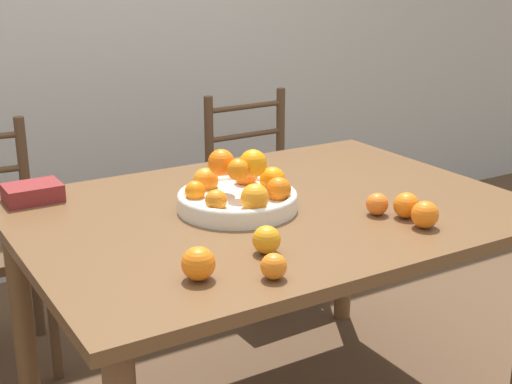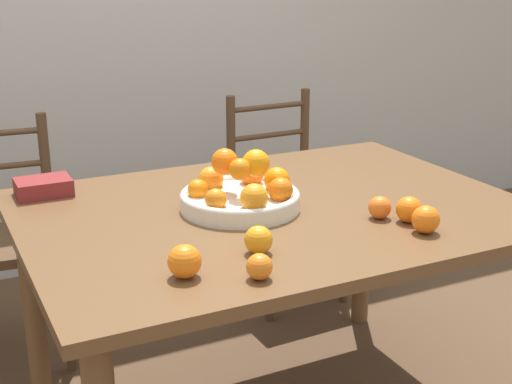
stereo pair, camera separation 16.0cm
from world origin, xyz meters
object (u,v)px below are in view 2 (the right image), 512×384
(orange_loose_5, at_px, (409,210))
(orange_loose_0, at_px, (259,267))
(chair_left, at_px, (3,244))
(orange_loose_3, at_px, (380,207))
(orange_loose_4, at_px, (185,261))
(orange_loose_1, at_px, (258,240))
(book_stack, at_px, (43,187))
(orange_loose_2, at_px, (426,219))
(fruit_bowl, at_px, (241,193))
(chair_right, at_px, (284,199))

(orange_loose_5, bearing_deg, orange_loose_0, -164.32)
(orange_loose_0, relative_size, chair_left, 0.07)
(orange_loose_3, height_order, orange_loose_5, orange_loose_5)
(orange_loose_0, xyz_separation_m, orange_loose_4, (-0.15, 0.09, 0.01))
(orange_loose_1, height_order, book_stack, orange_loose_1)
(orange_loose_2, relative_size, orange_loose_4, 0.96)
(fruit_bowl, xyz_separation_m, orange_loose_1, (-0.11, -0.33, -0.01))
(orange_loose_0, bearing_deg, orange_loose_1, 64.34)
(orange_loose_1, bearing_deg, chair_left, 113.18)
(orange_loose_3, bearing_deg, orange_loose_2, -73.66)
(orange_loose_3, bearing_deg, orange_loose_5, -48.01)
(orange_loose_2, distance_m, orange_loose_3, 0.16)
(chair_left, bearing_deg, orange_loose_2, -46.94)
(orange_loose_4, bearing_deg, orange_loose_0, -29.50)
(orange_loose_5, distance_m, chair_right, 1.21)
(orange_loose_0, distance_m, book_stack, 0.92)
(orange_loose_0, relative_size, orange_loose_5, 0.84)
(orange_loose_0, bearing_deg, chair_left, 108.34)
(orange_loose_2, distance_m, orange_loose_4, 0.69)
(chair_left, bearing_deg, fruit_bowl, -49.15)
(orange_loose_3, relative_size, chair_right, 0.07)
(fruit_bowl, bearing_deg, orange_loose_2, -47.63)
(chair_left, xyz_separation_m, book_stack, (0.10, -0.44, 0.34))
(fruit_bowl, bearing_deg, orange_loose_3, -37.95)
(orange_loose_0, relative_size, orange_loose_4, 0.78)
(fruit_bowl, bearing_deg, book_stack, 142.05)
(fruit_bowl, distance_m, book_stack, 0.64)
(orange_loose_1, xyz_separation_m, chair_right, (0.70, 1.16, -0.35))
(orange_loose_3, xyz_separation_m, orange_loose_4, (-0.64, -0.13, 0.01))
(fruit_bowl, bearing_deg, chair_right, 54.41)
(orange_loose_4, height_order, chair_right, chair_right)
(orange_loose_1, bearing_deg, chair_right, 58.81)
(orange_loose_3, relative_size, orange_loose_4, 0.81)
(fruit_bowl, height_order, orange_loose_5, fruit_bowl)
(orange_loose_5, bearing_deg, book_stack, 141.31)
(orange_loose_1, relative_size, orange_loose_4, 0.91)
(orange_loose_1, xyz_separation_m, orange_loose_4, (-0.22, -0.05, 0.00))
(orange_loose_2, xyz_separation_m, chair_left, (-0.97, 1.23, -0.35))
(chair_right, bearing_deg, fruit_bowl, -127.25)
(orange_loose_1, height_order, orange_loose_4, orange_loose_4)
(orange_loose_4, bearing_deg, fruit_bowl, 49.52)
(orange_loose_3, xyz_separation_m, book_stack, (-0.82, 0.64, -0.01))
(orange_loose_5, distance_m, book_stack, 1.13)
(chair_right, height_order, book_stack, chair_right)
(orange_loose_2, height_order, orange_loose_3, orange_loose_2)
(orange_loose_4, xyz_separation_m, chair_left, (-0.28, 1.21, -0.35))
(chair_left, relative_size, chair_right, 1.00)
(orange_loose_0, distance_m, chair_left, 1.41)
(chair_left, bearing_deg, orange_loose_0, -66.74)
(orange_loose_3, relative_size, book_stack, 0.39)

